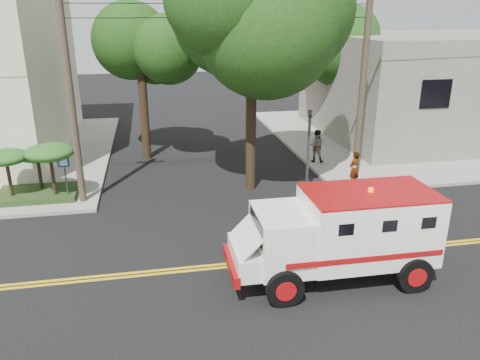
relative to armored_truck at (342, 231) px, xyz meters
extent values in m
plane|color=black|center=(-2.49, 1.29, -1.52)|extent=(100.00, 100.00, 0.00)
cube|color=gray|center=(11.01, 14.79, -1.45)|extent=(17.00, 17.00, 0.15)
cube|color=slate|center=(12.51, 15.29, 1.63)|extent=(14.00, 12.00, 6.00)
cylinder|color=#382D23|center=(-8.09, 7.29, 2.98)|extent=(0.28, 0.28, 9.00)
cylinder|color=#382D23|center=(3.81, 7.49, 2.98)|extent=(0.28, 0.28, 9.00)
cylinder|color=black|center=(-0.99, 7.79, 1.98)|extent=(0.44, 0.44, 7.00)
sphere|color=#17350E|center=(-0.99, 7.79, 5.48)|extent=(5.32, 5.32, 5.32)
sphere|color=#17350E|center=(0.15, 7.03, 6.05)|extent=(4.56, 4.56, 4.56)
cylinder|color=black|center=(-5.49, 13.29, 1.28)|extent=(0.44, 0.44, 5.60)
sphere|color=#17350E|center=(-5.49, 13.29, 4.08)|extent=(3.92, 3.92, 3.92)
sphere|color=#17350E|center=(-4.65, 12.73, 4.50)|extent=(3.36, 3.36, 3.36)
cylinder|color=black|center=(6.01, 17.29, 1.45)|extent=(0.44, 0.44, 5.95)
sphere|color=#17350E|center=(6.01, 17.29, 4.43)|extent=(4.20, 4.20, 4.20)
sphere|color=#17350E|center=(6.91, 16.69, 4.88)|extent=(3.60, 3.60, 3.60)
cylinder|color=#3F3F42|center=(1.31, 6.89, 0.28)|extent=(0.12, 0.12, 3.60)
imported|color=#3F3F42|center=(1.31, 6.89, 1.63)|extent=(0.15, 0.18, 0.90)
cylinder|color=#3F3F42|center=(-8.69, 7.49, -0.52)|extent=(0.06, 0.06, 2.00)
cube|color=#0C33A5|center=(-8.69, 7.43, 0.28)|extent=(0.45, 0.03, 0.45)
cube|color=#1E3314|center=(-9.99, 8.09, -1.25)|extent=(3.20, 2.00, 0.24)
cylinder|color=black|center=(-10.89, 7.79, -0.37)|extent=(0.14, 0.14, 1.52)
ellipsoid|color=#164916|center=(-10.89, 7.79, 0.48)|extent=(1.73, 1.73, 0.60)
cylinder|color=black|center=(-9.89, 8.49, -0.45)|extent=(0.14, 0.14, 1.36)
ellipsoid|color=#164916|center=(-9.89, 8.49, 0.31)|extent=(1.55, 1.55, 0.54)
cylinder|color=black|center=(-9.19, 7.59, -0.29)|extent=(0.14, 0.14, 1.68)
ellipsoid|color=#164916|center=(-9.19, 7.59, 0.65)|extent=(1.91, 1.91, 0.66)
cube|color=white|center=(0.76, -0.01, 0.11)|extent=(3.66, 2.18, 1.96)
cube|color=white|center=(-1.76, 0.01, -0.07)|extent=(1.51, 2.07, 1.59)
cube|color=black|center=(-2.49, 0.02, 0.35)|extent=(0.07, 1.59, 0.65)
cube|color=white|center=(-2.74, 0.02, -0.54)|extent=(0.86, 1.88, 0.65)
cube|color=#960B0D|center=(-3.21, 0.03, -0.77)|extent=(0.19, 2.01, 0.33)
cube|color=#960B0D|center=(0.76, -0.01, 1.12)|extent=(3.66, 2.18, 0.06)
cylinder|color=black|center=(-1.96, -1.03, -1.01)|extent=(1.03, 0.31, 1.03)
cylinder|color=black|center=(-1.94, 1.06, -1.01)|extent=(1.03, 0.31, 1.03)
cylinder|color=black|center=(1.78, -1.06, -1.01)|extent=(1.03, 0.31, 1.03)
cylinder|color=black|center=(1.80, 1.03, -1.01)|extent=(1.03, 0.31, 1.03)
imported|color=gray|center=(3.42, 6.79, -0.59)|extent=(0.68, 0.59, 1.56)
imported|color=gray|center=(3.01, 10.52, -0.53)|extent=(0.99, 0.90, 1.67)
camera|label=1|loc=(-5.13, -11.28, 5.89)|focal=35.00mm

